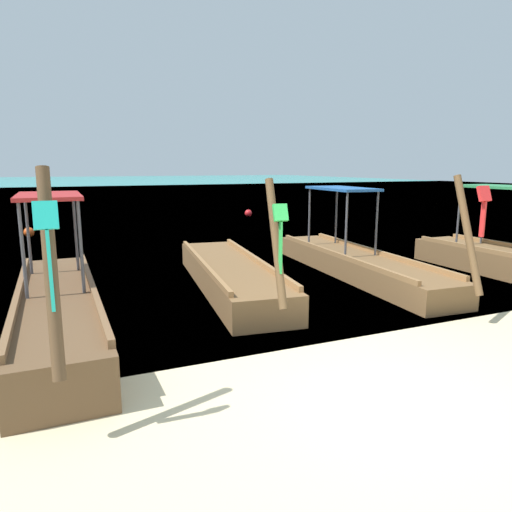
{
  "coord_description": "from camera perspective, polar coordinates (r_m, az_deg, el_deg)",
  "views": [
    {
      "loc": [
        -3.17,
        -3.71,
        2.5
      ],
      "look_at": [
        0.0,
        3.7,
        0.94
      ],
      "focal_mm": 32.49,
      "sensor_mm": 36.0,
      "label": 1
    }
  ],
  "objects": [
    {
      "name": "mooring_buoy_far",
      "position": [
        23.38,
        -0.95,
        5.29
      ],
      "size": [
        0.36,
        0.36,
        0.36
      ],
      "color": "red",
      "rests_on": "sea_water"
    },
    {
      "name": "longtail_boat_turquoise_ribbon",
      "position": [
        7.68,
        -23.22,
        -5.99
      ],
      "size": [
        1.14,
        6.06,
        2.51
      ],
      "color": "brown",
      "rests_on": "ground"
    },
    {
      "name": "ground",
      "position": [
        5.48,
        16.09,
        -16.62
      ],
      "size": [
        120.0,
        120.0,
        0.0
      ],
      "primitive_type": "plane",
      "color": "beige"
    },
    {
      "name": "longtail_boat_green_ribbon",
      "position": [
        9.63,
        -3.22,
        -2.37
      ],
      "size": [
        1.86,
        6.13,
        2.34
      ],
      "color": "brown",
      "rests_on": "ground"
    },
    {
      "name": "sea_water",
      "position": [
        65.54,
        -20.58,
        8.1
      ],
      "size": [
        120.0,
        120.0,
        0.0
      ],
      "primitive_type": "plane",
      "color": "teal",
      "rests_on": "ground"
    },
    {
      "name": "longtail_boat_red_ribbon",
      "position": [
        10.98,
        12.25,
        -0.73
      ],
      "size": [
        1.51,
        6.81,
        2.37
      ],
      "color": "brown",
      "rests_on": "ground"
    },
    {
      "name": "mooring_buoy_near",
      "position": [
        18.46,
        -26.17,
        2.64
      ],
      "size": [
        0.36,
        0.36,
        0.36
      ],
      "color": "#EA5119",
      "rests_on": "sea_water"
    }
  ]
}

